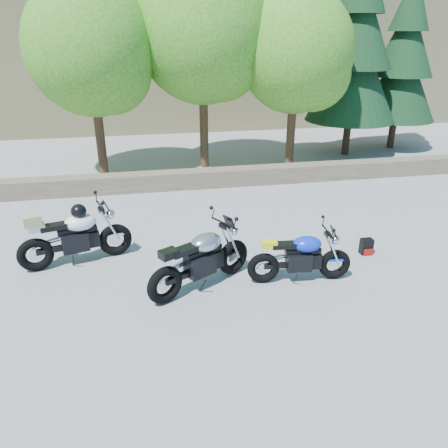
{
  "coord_description": "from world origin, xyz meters",
  "views": [
    {
      "loc": [
        -1.28,
        -6.68,
        4.2
      ],
      "look_at": [
        0.2,
        1.0,
        0.75
      ],
      "focal_mm": 35.0,
      "sensor_mm": 36.0,
      "label": 1
    }
  ],
  "objects_px": {
    "white_bike": "(75,235)",
    "blue_bike": "(301,258)",
    "backpack": "(366,247)",
    "silver_bike": "(201,260)"
  },
  "relations": [
    {
      "from": "backpack",
      "to": "white_bike",
      "type": "bearing_deg",
      "value": 171.95
    },
    {
      "from": "backpack",
      "to": "silver_bike",
      "type": "bearing_deg",
      "value": -170.85
    },
    {
      "from": "white_bike",
      "to": "backpack",
      "type": "xyz_separation_m",
      "value": [
        5.79,
        -0.74,
        -0.44
      ]
    },
    {
      "from": "blue_bike",
      "to": "backpack",
      "type": "bearing_deg",
      "value": 28.3
    },
    {
      "from": "white_bike",
      "to": "backpack",
      "type": "distance_m",
      "value": 5.86
    },
    {
      "from": "silver_bike",
      "to": "blue_bike",
      "type": "xyz_separation_m",
      "value": [
        1.79,
        -0.13,
        -0.07
      ]
    },
    {
      "from": "white_bike",
      "to": "blue_bike",
      "type": "height_order",
      "value": "white_bike"
    },
    {
      "from": "white_bike",
      "to": "silver_bike",
      "type": "bearing_deg",
      "value": -45.39
    },
    {
      "from": "blue_bike",
      "to": "backpack",
      "type": "height_order",
      "value": "blue_bike"
    },
    {
      "from": "silver_bike",
      "to": "backpack",
      "type": "xyz_separation_m",
      "value": [
        3.51,
        0.61,
        -0.38
      ]
    }
  ]
}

